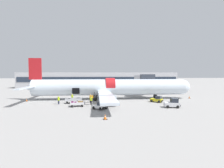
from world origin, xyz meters
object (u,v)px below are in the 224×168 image
object	(u,v)px
ground_crew_helper	(91,100)
suitcase_on_tarmac_upright	(84,103)
baggage_tug_mid	(100,106)
ground_crew_driver	(90,98)
airplane	(108,88)
baggage_cart_queued	(78,104)
ground_crew_loader_a	(72,97)
baggage_cart_loading	(74,100)
ground_crew_loader_b	(92,98)
baggage_tug_rear	(172,104)
ground_crew_supervisor	(59,100)
baggage_tug_lead	(157,99)

from	to	relation	value
ground_crew_helper	suitcase_on_tarmac_upright	world-z (taller)	ground_crew_helper
baggage_tug_mid	ground_crew_helper	world-z (taller)	ground_crew_helper
ground_crew_helper	suitcase_on_tarmac_upright	distance (m)	1.68
baggage_tug_mid	ground_crew_driver	distance (m)	7.74
airplane	baggage_cart_queued	size ratio (longest dim) A/B	11.36
baggage_tug_mid	ground_crew_loader_a	world-z (taller)	ground_crew_loader_a
baggage_cart_loading	ground_crew_loader_b	bearing A→B (deg)	25.10
baggage_tug_rear	ground_crew_helper	size ratio (longest dim) A/B	1.74
ground_crew_loader_a	ground_crew_supervisor	distance (m)	4.56
baggage_cart_loading	ground_crew_loader_a	distance (m)	2.75
ground_crew_loader_a	suitcase_on_tarmac_upright	bearing A→B (deg)	-57.23
airplane	baggage_tug_lead	xyz separation A→B (m)	(10.49, -5.75, -2.28)
ground_crew_helper	ground_crew_loader_a	bearing A→B (deg)	131.44
baggage_tug_mid	baggage_tug_lead	bearing A→B (deg)	28.37
ground_crew_loader_a	ground_crew_loader_b	distance (m)	4.68
baggage_tug_lead	ground_crew_loader_a	xyz separation A→B (m)	(-18.97, 3.12, 0.34)
baggage_cart_queued	ground_crew_driver	distance (m)	4.87
baggage_tug_mid	baggage_cart_loading	size ratio (longest dim) A/B	0.66
ground_crew_loader_a	ground_crew_supervisor	xyz separation A→B (m)	(-2.24, -3.97, -0.02)
airplane	ground_crew_driver	xyz separation A→B (m)	(-4.22, -5.15, -1.91)
baggage_cart_queued	ground_crew_loader_a	world-z (taller)	ground_crew_loader_a
airplane	baggage_tug_mid	xyz separation A→B (m)	(-2.24, -12.63, -2.28)
ground_crew_loader_a	baggage_cart_queued	bearing A→B (deg)	-74.00
baggage_cart_loading	ground_crew_supervisor	size ratio (longest dim) A/B	2.41
baggage_tug_mid	ground_crew_loader_b	distance (m)	9.33
ground_crew_helper	baggage_tug_lead	bearing A→B (deg)	7.62
ground_crew_loader_b	ground_crew_helper	size ratio (longest dim) A/B	0.94
baggage_tug_lead	baggage_tug_mid	distance (m)	14.46
ground_crew_helper	baggage_tug_rear	bearing A→B (deg)	-16.29
baggage_tug_lead	suitcase_on_tarmac_upright	distance (m)	16.07
ground_crew_supervisor	baggage_cart_queued	bearing A→B (deg)	-33.75
ground_crew_supervisor	ground_crew_helper	distance (m)	6.80
baggage_cart_queued	ground_crew_driver	xyz separation A→B (m)	(2.32, 4.25, 0.48)
baggage_tug_lead	baggage_tug_rear	xyz separation A→B (m)	(0.70, -6.38, 0.16)
ground_crew_supervisor	baggage_tug_rear	bearing A→B (deg)	-14.15
baggage_cart_loading	ground_crew_loader_a	xyz separation A→B (m)	(-0.68, 2.64, 0.37)
baggage_tug_mid	suitcase_on_tarmac_upright	size ratio (longest dim) A/B	4.63
baggage_tug_lead	ground_crew_supervisor	size ratio (longest dim) A/B	1.66
suitcase_on_tarmac_upright	ground_crew_helper	bearing A→B (deg)	-16.14
ground_crew_helper	airplane	bearing A→B (deg)	62.44
ground_crew_loader_b	ground_crew_helper	bearing A→B (deg)	-92.01
baggage_cart_queued	ground_crew_loader_a	bearing A→B (deg)	106.00
airplane	baggage_tug_rear	size ratio (longest dim) A/B	14.03
baggage_tug_mid	baggage_tug_rear	bearing A→B (deg)	2.09
airplane	baggage_tug_mid	world-z (taller)	airplane
baggage_tug_lead	ground_crew_loader_b	bearing A→B (deg)	170.83
baggage_tug_rear	baggage_cart_queued	size ratio (longest dim) A/B	0.81
baggage_tug_lead	suitcase_on_tarmac_upright	world-z (taller)	baggage_tug_lead
baggage_tug_rear	ground_crew_loader_a	xyz separation A→B (m)	(-19.67, 9.50, 0.18)
baggage_cart_queued	suitcase_on_tarmac_upright	distance (m)	2.39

